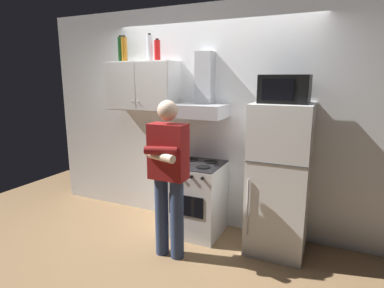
{
  "coord_description": "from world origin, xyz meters",
  "views": [
    {
      "loc": [
        1.39,
        -3.03,
        1.85
      ],
      "look_at": [
        0.0,
        0.0,
        1.15
      ],
      "focal_mm": 29.52,
      "sensor_mm": 36.0,
      "label": 1
    }
  ],
  "objects_px": {
    "stove_oven": "(197,198)",
    "microwave": "(285,89)",
    "bottle_wine_green": "(121,49)",
    "person_standing": "(168,174)",
    "upper_cabinet": "(143,86)",
    "refrigerator": "(279,179)",
    "bottle_liquor_amber": "(124,49)",
    "range_hood": "(202,100)",
    "bottle_soda_red": "(157,50)",
    "bottle_vodka_clear": "(150,48)"
  },
  "relations": [
    {
      "from": "upper_cabinet",
      "to": "bottle_liquor_amber",
      "type": "bearing_deg",
      "value": -173.63
    },
    {
      "from": "range_hood",
      "to": "bottle_liquor_amber",
      "type": "xyz_separation_m",
      "value": [
        -1.04,
        -0.03,
        0.6
      ]
    },
    {
      "from": "person_standing",
      "to": "stove_oven",
      "type": "bearing_deg",
      "value": 85.28
    },
    {
      "from": "bottle_wine_green",
      "to": "stove_oven",
      "type": "bearing_deg",
      "value": -7.53
    },
    {
      "from": "refrigerator",
      "to": "bottle_liquor_amber",
      "type": "distance_m",
      "value": 2.44
    },
    {
      "from": "bottle_soda_red",
      "to": "upper_cabinet",
      "type": "bearing_deg",
      "value": -172.44
    },
    {
      "from": "bottle_liquor_amber",
      "to": "bottle_wine_green",
      "type": "relative_size",
      "value": 0.97
    },
    {
      "from": "bottle_wine_green",
      "to": "bottle_liquor_amber",
      "type": "bearing_deg",
      "value": -29.52
    },
    {
      "from": "upper_cabinet",
      "to": "range_hood",
      "type": "bearing_deg",
      "value": 0.09
    },
    {
      "from": "upper_cabinet",
      "to": "microwave",
      "type": "bearing_deg",
      "value": -3.48
    },
    {
      "from": "stove_oven",
      "to": "bottle_vodka_clear",
      "type": "height_order",
      "value": "bottle_vodka_clear"
    },
    {
      "from": "bottle_vodka_clear",
      "to": "refrigerator",
      "type": "bearing_deg",
      "value": -5.52
    },
    {
      "from": "stove_oven",
      "to": "microwave",
      "type": "relative_size",
      "value": 1.82
    },
    {
      "from": "microwave",
      "to": "person_standing",
      "type": "relative_size",
      "value": 0.29
    },
    {
      "from": "person_standing",
      "to": "upper_cabinet",
      "type": "bearing_deg",
      "value": 135.74
    },
    {
      "from": "refrigerator",
      "to": "bottle_soda_red",
      "type": "height_order",
      "value": "bottle_soda_red"
    },
    {
      "from": "upper_cabinet",
      "to": "refrigerator",
      "type": "height_order",
      "value": "upper_cabinet"
    },
    {
      "from": "bottle_wine_green",
      "to": "microwave",
      "type": "bearing_deg",
      "value": -3.59
    },
    {
      "from": "stove_oven",
      "to": "bottle_soda_red",
      "type": "xyz_separation_m",
      "value": [
        -0.6,
        0.15,
        1.74
      ]
    },
    {
      "from": "range_hood",
      "to": "bottle_soda_red",
      "type": "xyz_separation_m",
      "value": [
        -0.6,
        0.03,
        0.58
      ]
    },
    {
      "from": "stove_oven",
      "to": "bottle_vodka_clear",
      "type": "distance_m",
      "value": 1.92
    },
    {
      "from": "bottle_vodka_clear",
      "to": "bottle_soda_red",
      "type": "distance_m",
      "value": 0.12
    },
    {
      "from": "range_hood",
      "to": "bottle_vodka_clear",
      "type": "height_order",
      "value": "bottle_vodka_clear"
    },
    {
      "from": "stove_oven",
      "to": "microwave",
      "type": "height_order",
      "value": "microwave"
    },
    {
      "from": "upper_cabinet",
      "to": "bottle_vodka_clear",
      "type": "distance_m",
      "value": 0.47
    },
    {
      "from": "range_hood",
      "to": "person_standing",
      "type": "xyz_separation_m",
      "value": [
        -0.05,
        -0.73,
        -0.7
      ]
    },
    {
      "from": "bottle_liquor_amber",
      "to": "upper_cabinet",
      "type": "bearing_deg",
      "value": 6.37
    },
    {
      "from": "person_standing",
      "to": "bottle_vodka_clear",
      "type": "bearing_deg",
      "value": 130.67
    },
    {
      "from": "upper_cabinet",
      "to": "microwave",
      "type": "relative_size",
      "value": 1.88
    },
    {
      "from": "upper_cabinet",
      "to": "bottle_liquor_amber",
      "type": "relative_size",
      "value": 2.85
    },
    {
      "from": "bottle_liquor_amber",
      "to": "bottle_soda_red",
      "type": "height_order",
      "value": "bottle_liquor_amber"
    },
    {
      "from": "range_hood",
      "to": "bottle_soda_red",
      "type": "height_order",
      "value": "bottle_soda_red"
    },
    {
      "from": "bottle_liquor_amber",
      "to": "person_standing",
      "type": "bearing_deg",
      "value": -35.41
    },
    {
      "from": "stove_oven",
      "to": "microwave",
      "type": "bearing_deg",
      "value": 1.15
    },
    {
      "from": "bottle_vodka_clear",
      "to": "bottle_soda_red",
      "type": "relative_size",
      "value": 1.25
    },
    {
      "from": "stove_oven",
      "to": "person_standing",
      "type": "xyz_separation_m",
      "value": [
        -0.05,
        -0.61,
        0.47
      ]
    },
    {
      "from": "bottle_vodka_clear",
      "to": "person_standing",
      "type": "bearing_deg",
      "value": -49.33
    },
    {
      "from": "refrigerator",
      "to": "bottle_vodka_clear",
      "type": "relative_size",
      "value": 4.89
    },
    {
      "from": "person_standing",
      "to": "microwave",
      "type": "bearing_deg",
      "value": 32.0
    },
    {
      "from": "upper_cabinet",
      "to": "refrigerator",
      "type": "relative_size",
      "value": 0.56
    },
    {
      "from": "microwave",
      "to": "bottle_liquor_amber",
      "type": "height_order",
      "value": "bottle_liquor_amber"
    },
    {
      "from": "stove_oven",
      "to": "bottle_soda_red",
      "type": "bearing_deg",
      "value": 165.65
    },
    {
      "from": "upper_cabinet",
      "to": "bottle_vodka_clear",
      "type": "bearing_deg",
      "value": 21.35
    },
    {
      "from": "stove_oven",
      "to": "range_hood",
      "type": "distance_m",
      "value": 1.17
    },
    {
      "from": "stove_oven",
      "to": "person_standing",
      "type": "height_order",
      "value": "person_standing"
    },
    {
      "from": "range_hood",
      "to": "microwave",
      "type": "height_order",
      "value": "range_hood"
    },
    {
      "from": "bottle_soda_red",
      "to": "stove_oven",
      "type": "bearing_deg",
      "value": -14.35
    },
    {
      "from": "range_hood",
      "to": "bottle_liquor_amber",
      "type": "relative_size",
      "value": 2.38
    },
    {
      "from": "refrigerator",
      "to": "microwave",
      "type": "distance_m",
      "value": 0.94
    },
    {
      "from": "range_hood",
      "to": "bottle_soda_red",
      "type": "distance_m",
      "value": 0.83
    }
  ]
}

